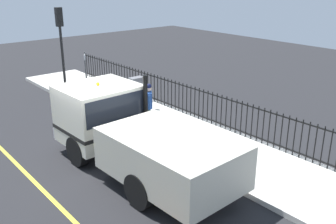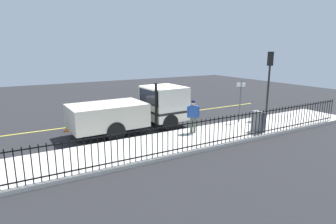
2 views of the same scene
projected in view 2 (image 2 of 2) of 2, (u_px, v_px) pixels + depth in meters
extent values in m
plane|color=#232326|center=(157.00, 125.00, 16.59)|extent=(48.80, 48.80, 0.00)
cube|color=beige|center=(190.00, 140.00, 13.67)|extent=(3.07, 22.18, 0.16)
cube|color=yellow|center=(142.00, 118.00, 18.39)|extent=(0.12, 19.96, 0.01)
cube|color=silver|center=(164.00, 103.00, 16.08)|extent=(2.41, 2.10, 1.85)
cube|color=black|center=(164.00, 96.00, 15.99)|extent=(2.23, 2.13, 0.81)
cube|color=beige|center=(107.00, 115.00, 14.39)|extent=(2.47, 3.87, 1.19)
cube|color=silver|center=(180.00, 113.00, 16.81)|extent=(2.24, 0.27, 0.36)
cube|color=black|center=(164.00, 109.00, 16.17)|extent=(2.44, 2.12, 0.12)
cylinder|color=black|center=(151.00, 115.00, 17.00)|extent=(0.33, 0.97, 0.96)
cylinder|color=black|center=(169.00, 123.00, 15.25)|extent=(0.33, 0.97, 0.96)
cylinder|color=black|center=(101.00, 122.00, 15.39)|extent=(0.33, 0.97, 0.96)
cylinder|color=black|center=(115.00, 131.00, 13.64)|extent=(0.33, 0.97, 0.96)
sphere|color=orange|center=(164.00, 86.00, 15.86)|extent=(0.12, 0.12, 0.12)
cylinder|color=black|center=(156.00, 104.00, 14.61)|extent=(0.14, 0.14, 2.21)
cube|color=#264C99|center=(193.00, 111.00, 14.35)|extent=(0.45, 0.53, 0.61)
sphere|color=beige|center=(193.00, 104.00, 14.26)|extent=(0.23, 0.23, 0.23)
sphere|color=#14193F|center=(193.00, 102.00, 14.24)|extent=(0.21, 0.21, 0.21)
cylinder|color=#4C6047|center=(195.00, 125.00, 14.50)|extent=(0.12, 0.12, 0.81)
cylinder|color=#4C6047|center=(191.00, 125.00, 14.51)|extent=(0.12, 0.12, 0.81)
cylinder|color=#264C99|center=(199.00, 112.00, 14.34)|extent=(0.09, 0.09, 0.58)
cylinder|color=#264C99|center=(188.00, 112.00, 14.37)|extent=(0.09, 0.09, 0.58)
cylinder|color=black|center=(6.00, 169.00, 8.57)|extent=(0.04, 0.04, 1.29)
cylinder|color=black|center=(15.00, 168.00, 8.69)|extent=(0.04, 0.04, 1.29)
cylinder|color=black|center=(23.00, 166.00, 8.80)|extent=(0.04, 0.04, 1.29)
cylinder|color=black|center=(32.00, 165.00, 8.92)|extent=(0.04, 0.04, 1.29)
cylinder|color=black|center=(40.00, 163.00, 9.04)|extent=(0.04, 0.04, 1.29)
cylinder|color=black|center=(48.00, 162.00, 9.15)|extent=(0.04, 0.04, 1.29)
cylinder|color=black|center=(56.00, 160.00, 9.27)|extent=(0.04, 0.04, 1.29)
cylinder|color=black|center=(63.00, 159.00, 9.39)|extent=(0.04, 0.04, 1.29)
cylinder|color=black|center=(71.00, 157.00, 9.51)|extent=(0.04, 0.04, 1.29)
cylinder|color=black|center=(78.00, 156.00, 9.62)|extent=(0.04, 0.04, 1.29)
cylinder|color=black|center=(85.00, 155.00, 9.74)|extent=(0.04, 0.04, 1.29)
cylinder|color=black|center=(92.00, 154.00, 9.86)|extent=(0.04, 0.04, 1.29)
cylinder|color=black|center=(98.00, 152.00, 9.97)|extent=(0.04, 0.04, 1.29)
cylinder|color=black|center=(105.00, 151.00, 10.09)|extent=(0.04, 0.04, 1.29)
cylinder|color=black|center=(111.00, 150.00, 10.21)|extent=(0.04, 0.04, 1.29)
cylinder|color=black|center=(117.00, 149.00, 10.32)|extent=(0.04, 0.04, 1.29)
cylinder|color=black|center=(124.00, 148.00, 10.44)|extent=(0.04, 0.04, 1.29)
cylinder|color=black|center=(130.00, 147.00, 10.56)|extent=(0.04, 0.04, 1.29)
cylinder|color=black|center=(135.00, 146.00, 10.67)|extent=(0.04, 0.04, 1.29)
cylinder|color=black|center=(141.00, 145.00, 10.79)|extent=(0.04, 0.04, 1.29)
cylinder|color=black|center=(147.00, 144.00, 10.91)|extent=(0.04, 0.04, 1.29)
cylinder|color=black|center=(152.00, 143.00, 11.02)|extent=(0.04, 0.04, 1.29)
cylinder|color=black|center=(158.00, 142.00, 11.14)|extent=(0.04, 0.04, 1.29)
cylinder|color=black|center=(163.00, 141.00, 11.26)|extent=(0.04, 0.04, 1.29)
cylinder|color=black|center=(168.00, 140.00, 11.37)|extent=(0.04, 0.04, 1.29)
cylinder|color=black|center=(173.00, 139.00, 11.49)|extent=(0.04, 0.04, 1.29)
cylinder|color=black|center=(178.00, 138.00, 11.61)|extent=(0.04, 0.04, 1.29)
cylinder|color=black|center=(183.00, 137.00, 11.73)|extent=(0.04, 0.04, 1.29)
cylinder|color=black|center=(187.00, 136.00, 11.84)|extent=(0.04, 0.04, 1.29)
cylinder|color=black|center=(192.00, 135.00, 11.96)|extent=(0.04, 0.04, 1.29)
cylinder|color=black|center=(197.00, 134.00, 12.08)|extent=(0.04, 0.04, 1.29)
cylinder|color=black|center=(201.00, 134.00, 12.19)|extent=(0.04, 0.04, 1.29)
cylinder|color=black|center=(205.00, 133.00, 12.31)|extent=(0.04, 0.04, 1.29)
cylinder|color=black|center=(210.00, 132.00, 12.43)|extent=(0.04, 0.04, 1.29)
cylinder|color=black|center=(214.00, 131.00, 12.54)|extent=(0.04, 0.04, 1.29)
cylinder|color=black|center=(218.00, 130.00, 12.66)|extent=(0.04, 0.04, 1.29)
cylinder|color=black|center=(222.00, 130.00, 12.78)|extent=(0.04, 0.04, 1.29)
cylinder|color=black|center=(226.00, 129.00, 12.89)|extent=(0.04, 0.04, 1.29)
cylinder|color=black|center=(230.00, 128.00, 13.01)|extent=(0.04, 0.04, 1.29)
cylinder|color=black|center=(234.00, 128.00, 13.13)|extent=(0.04, 0.04, 1.29)
cylinder|color=black|center=(238.00, 127.00, 13.24)|extent=(0.04, 0.04, 1.29)
cylinder|color=black|center=(241.00, 126.00, 13.36)|extent=(0.04, 0.04, 1.29)
cylinder|color=black|center=(245.00, 126.00, 13.48)|extent=(0.04, 0.04, 1.29)
cylinder|color=black|center=(249.00, 125.00, 13.60)|extent=(0.04, 0.04, 1.29)
cylinder|color=black|center=(252.00, 124.00, 13.71)|extent=(0.04, 0.04, 1.29)
cylinder|color=black|center=(256.00, 124.00, 13.83)|extent=(0.04, 0.04, 1.29)
cylinder|color=black|center=(259.00, 123.00, 13.95)|extent=(0.04, 0.04, 1.29)
cylinder|color=black|center=(262.00, 122.00, 14.06)|extent=(0.04, 0.04, 1.29)
cylinder|color=black|center=(266.00, 122.00, 14.18)|extent=(0.04, 0.04, 1.29)
cylinder|color=black|center=(269.00, 121.00, 14.30)|extent=(0.04, 0.04, 1.29)
cylinder|color=black|center=(272.00, 121.00, 14.41)|extent=(0.04, 0.04, 1.29)
cylinder|color=black|center=(275.00, 120.00, 14.53)|extent=(0.04, 0.04, 1.29)
cylinder|color=black|center=(278.00, 119.00, 14.65)|extent=(0.04, 0.04, 1.29)
cylinder|color=black|center=(281.00, 119.00, 14.76)|extent=(0.04, 0.04, 1.29)
cylinder|color=black|center=(284.00, 118.00, 14.88)|extent=(0.04, 0.04, 1.29)
cylinder|color=black|center=(287.00, 118.00, 15.00)|extent=(0.04, 0.04, 1.29)
cylinder|color=black|center=(290.00, 117.00, 15.11)|extent=(0.04, 0.04, 1.29)
cylinder|color=black|center=(293.00, 117.00, 15.23)|extent=(0.04, 0.04, 1.29)
cylinder|color=black|center=(296.00, 116.00, 15.35)|extent=(0.04, 0.04, 1.29)
cylinder|color=black|center=(299.00, 116.00, 15.46)|extent=(0.04, 0.04, 1.29)
cylinder|color=black|center=(302.00, 115.00, 15.58)|extent=(0.04, 0.04, 1.29)
cylinder|color=black|center=(304.00, 115.00, 15.70)|extent=(0.04, 0.04, 1.29)
cylinder|color=black|center=(307.00, 114.00, 15.82)|extent=(0.04, 0.04, 1.29)
cylinder|color=black|center=(309.00, 114.00, 15.93)|extent=(0.04, 0.04, 1.29)
cylinder|color=black|center=(312.00, 113.00, 16.05)|extent=(0.04, 0.04, 1.29)
cylinder|color=black|center=(315.00, 113.00, 16.17)|extent=(0.04, 0.04, 1.29)
cylinder|color=black|center=(317.00, 112.00, 16.28)|extent=(0.04, 0.04, 1.29)
cylinder|color=black|center=(320.00, 112.00, 16.40)|extent=(0.04, 0.04, 1.29)
cylinder|color=black|center=(322.00, 111.00, 16.52)|extent=(0.04, 0.04, 1.29)
cylinder|color=black|center=(324.00, 111.00, 16.63)|extent=(0.04, 0.04, 1.29)
cylinder|color=black|center=(327.00, 111.00, 16.75)|extent=(0.04, 0.04, 1.29)
cylinder|color=black|center=(329.00, 110.00, 16.87)|extent=(0.04, 0.04, 1.29)
cylinder|color=black|center=(331.00, 110.00, 16.98)|extent=(0.04, 0.04, 1.29)
cube|color=black|center=(208.00, 120.00, 12.25)|extent=(0.04, 18.85, 0.04)
cube|color=black|center=(207.00, 143.00, 12.48)|extent=(0.04, 18.85, 0.04)
cylinder|color=black|center=(268.00, 85.00, 17.49)|extent=(0.12, 0.12, 4.09)
cube|color=black|center=(270.00, 59.00, 17.14)|extent=(0.30, 0.21, 0.85)
sphere|color=red|center=(271.00, 54.00, 17.08)|extent=(0.16, 0.16, 0.16)
sphere|color=yellow|center=(270.00, 59.00, 17.14)|extent=(0.16, 0.16, 0.16)
sphere|color=green|center=(270.00, 63.00, 17.19)|extent=(0.16, 0.16, 0.16)
cube|color=slate|center=(258.00, 122.00, 14.60)|extent=(0.64, 0.36, 1.09)
cone|color=orange|center=(69.00, 124.00, 15.36)|extent=(0.50, 0.50, 0.72)
cylinder|color=#4C4C4C|center=(240.00, 101.00, 16.60)|extent=(0.06, 0.06, 2.41)
cube|color=white|center=(241.00, 85.00, 16.38)|extent=(0.29, 0.44, 0.24)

